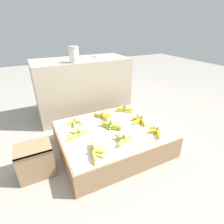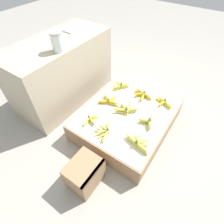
# 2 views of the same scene
# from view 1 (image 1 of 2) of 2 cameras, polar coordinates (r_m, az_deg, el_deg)

# --- Properties ---
(ground_plane) EXTENTS (10.00, 10.00, 0.00)m
(ground_plane) POSITION_cam_1_polar(r_m,az_deg,el_deg) (1.91, 0.08, -11.38)
(ground_plane) COLOR gray
(display_platform) EXTENTS (1.06, 0.88, 0.23)m
(display_platform) POSITION_cam_1_polar(r_m,az_deg,el_deg) (1.84, 0.09, -8.54)
(display_platform) COLOR #997551
(display_platform) RESTS_ON ground_plane
(back_vendor_table) EXTENTS (1.25, 0.57, 0.78)m
(back_vendor_table) POSITION_cam_1_polar(r_m,az_deg,el_deg) (2.51, -9.51, 7.95)
(back_vendor_table) COLOR tan
(back_vendor_table) RESTS_ON ground_plane
(wooden_crate) EXTENTS (0.29, 0.24, 0.28)m
(wooden_crate) POSITION_cam_1_polar(r_m,az_deg,el_deg) (1.68, -23.71, -14.21)
(wooden_crate) COLOR #997551
(wooden_crate) RESTS_ON ground_plane
(banana_bunch_front_left) EXTENTS (0.17, 0.27, 0.10)m
(banana_bunch_front_left) POSITION_cam_1_polar(r_m,az_deg,el_deg) (1.46, -5.41, -12.56)
(banana_bunch_front_left) COLOR #DBCC4C
(banana_bunch_front_left) RESTS_ON display_platform
(banana_bunch_front_midleft) EXTENTS (0.20, 0.17, 0.10)m
(banana_bunch_front_midleft) POSITION_cam_1_polar(r_m,az_deg,el_deg) (1.57, 3.61, -8.90)
(banana_bunch_front_midleft) COLOR gold
(banana_bunch_front_midleft) RESTS_ON display_platform
(banana_bunch_front_midright) EXTENTS (0.15, 0.25, 0.09)m
(banana_bunch_front_midright) POSITION_cam_1_polar(r_m,az_deg,el_deg) (1.74, 14.14, -6.11)
(banana_bunch_front_midright) COLOR yellow
(banana_bunch_front_midright) RESTS_ON display_platform
(banana_bunch_middle_left) EXTENTS (0.26, 0.17, 0.08)m
(banana_bunch_middle_left) POSITION_cam_1_polar(r_m,az_deg,el_deg) (1.70, -11.39, -6.86)
(banana_bunch_middle_left) COLOR gold
(banana_bunch_middle_left) RESTS_ON display_platform
(banana_bunch_middle_midleft) EXTENTS (0.23, 0.24, 0.11)m
(banana_bunch_middle_midleft) POSITION_cam_1_polar(r_m,az_deg,el_deg) (1.78, -0.16, -4.26)
(banana_bunch_middle_midleft) COLOR gold
(banana_bunch_middle_midleft) RESTS_ON display_platform
(banana_bunch_middle_midright) EXTENTS (0.16, 0.26, 0.09)m
(banana_bunch_middle_midright) POSITION_cam_1_polar(r_m,az_deg,el_deg) (1.90, 8.82, -2.56)
(banana_bunch_middle_midright) COLOR gold
(banana_bunch_middle_midright) RESTS_ON display_platform
(banana_bunch_back_left) EXTENTS (0.19, 0.13, 0.08)m
(banana_bunch_back_left) POSITION_cam_1_polar(r_m,az_deg,el_deg) (1.87, -12.21, -3.43)
(banana_bunch_back_left) COLOR #DBCC4C
(banana_bunch_back_left) RESTS_ON display_platform
(banana_bunch_back_midleft) EXTENTS (0.21, 0.25, 0.09)m
(banana_bunch_back_midleft) POSITION_cam_1_polar(r_m,az_deg,el_deg) (1.97, -2.89, -1.16)
(banana_bunch_back_midleft) COLOR gold
(banana_bunch_back_midleft) RESTS_ON display_platform
(banana_bunch_back_midright) EXTENTS (0.24, 0.19, 0.11)m
(banana_bunch_back_midright) POSITION_cam_1_polar(r_m,az_deg,el_deg) (2.12, 4.30, 1.01)
(banana_bunch_back_midright) COLOR #DBCC4C
(banana_bunch_back_midright) RESTS_ON display_platform
(glass_jar) EXTENTS (0.12, 0.12, 0.18)m
(glass_jar) POSITION_cam_1_polar(r_m,az_deg,el_deg) (2.17, -12.32, 17.87)
(glass_jar) COLOR silver
(glass_jar) RESTS_ON back_vendor_table
(foam_tray_white) EXTENTS (0.29, 0.14, 0.02)m
(foam_tray_white) POSITION_cam_1_polar(r_m,az_deg,el_deg) (2.57, -2.66, 17.85)
(foam_tray_white) COLOR white
(foam_tray_white) RESTS_ON back_vendor_table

